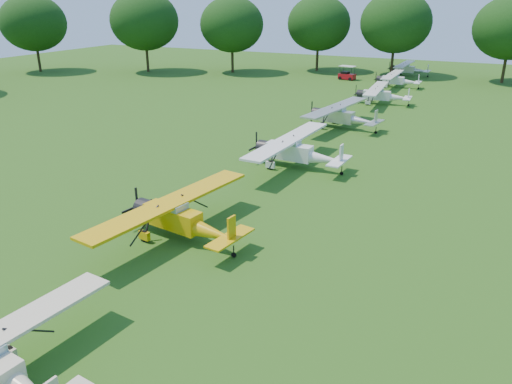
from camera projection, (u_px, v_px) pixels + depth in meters
ground at (247, 193)px, 32.61m from camera, size 160.00×160.00×0.00m
tree_belt at (303, 72)px, 28.37m from camera, size 137.36×130.27×14.52m
aircraft_2 at (180, 217)px, 26.05m from camera, size 7.14×11.31×2.22m
aircraft_3 at (296, 150)px, 37.08m from camera, size 7.38×11.75×2.31m
aircraft_4 at (342, 115)px, 48.13m from camera, size 7.28×11.53×2.26m
aircraft_5 at (381, 94)px, 58.99m from camera, size 6.60×10.51×2.07m
aircraft_6 at (396, 79)px, 69.83m from camera, size 6.29×9.98×1.98m
aircraft_7 at (408, 68)px, 80.02m from camera, size 6.51×10.35×2.04m
golf_cart at (347, 75)px, 76.46m from camera, size 2.64×1.88×2.08m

